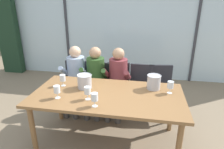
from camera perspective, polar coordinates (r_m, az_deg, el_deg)
name	(u,v)px	position (r m, az deg, el deg)	size (l,w,h in m)	color
ground	(118,107)	(3.94, 1.69, -9.30)	(14.00, 14.00, 0.00)	#847056
window_glass_panel	(128,29)	(5.11, 4.72, 13.17)	(7.26, 0.03, 2.60)	silver
window_mullion_left	(67,27)	(5.49, -13.00, 13.26)	(0.06, 0.06, 2.60)	#38383D
window_mullion_right	(197,30)	(5.19, 23.34, 11.71)	(0.06, 0.06, 2.60)	#38383D
hillside_vineyard	(136,32)	(8.42, 6.89, 12.10)	(13.26, 2.40, 1.43)	#568942
curtain_heavy_drape	(7,26)	(6.19, -28.14, 12.20)	(0.56, 0.20, 2.60)	#1E3823
dining_table	(108,99)	(2.74, -1.30, -7.00)	(2.06, 1.04, 0.78)	olive
chair_near_curtain	(76,81)	(3.83, -10.54, -1.80)	(0.47, 0.47, 0.90)	#232328
chair_left_of_center	(99,83)	(3.68, -3.92, -2.41)	(0.49, 0.49, 0.90)	#232328
chair_center	(118,83)	(3.65, 1.71, -2.57)	(0.48, 0.48, 0.90)	#232328
chair_right_of_center	(141,86)	(3.59, 8.37, -3.21)	(0.45, 0.45, 0.90)	#232328
chair_near_window_right	(161,87)	(3.62, 13.93, -3.43)	(0.50, 0.50, 0.90)	#232328
person_pale_blue_shirt	(75,75)	(3.63, -10.69, -0.12)	(0.46, 0.61, 1.22)	#9EB2D1
person_olive_shirt	(95,76)	(3.52, -5.01, -0.51)	(0.47, 0.62, 1.22)	#2D5123
person_maroon_top	(117,78)	(3.44, 1.52, -0.94)	(0.48, 0.63, 1.22)	brown
ice_bucket_primary	(154,82)	(2.87, 12.04, -2.08)	(0.20, 0.20, 0.21)	#B7B7BC
ice_bucket_secondary	(85,81)	(2.86, -7.97, -1.93)	(0.21, 0.21, 0.20)	#B7B7BC
wine_glass_by_left_taster	(63,78)	(2.99, -14.14, -1.10)	(0.08, 0.08, 0.17)	silver
wine_glass_near_bucket	(170,85)	(2.78, 16.61, -3.02)	(0.08, 0.08, 0.17)	silver
wine_glass_center_pour	(57,90)	(2.64, -15.72, -4.30)	(0.08, 0.08, 0.17)	silver
wine_glass_by_right_taster	(87,91)	(2.53, -7.14, -4.77)	(0.08, 0.08, 0.17)	silver
wine_glass_spare_empty	(95,97)	(2.36, -5.09, -6.57)	(0.08, 0.08, 0.17)	silver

